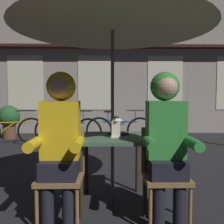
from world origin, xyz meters
name	(u,v)px	position (x,y,z in m)	size (l,w,h in m)	color
ground_plane	(112,203)	(0.00, 0.00, 0.00)	(60.00, 60.00, 0.00)	#232326
cafe_table	(112,146)	(0.00, 0.00, 0.64)	(0.72, 0.72, 0.74)	#42664C
patio_umbrella	(112,12)	(0.00, 0.00, 2.06)	(2.10, 2.10, 2.31)	#4C4C51
lantern	(116,126)	(0.03, -0.05, 0.86)	(0.11, 0.11, 0.23)	white
chair_left	(62,170)	(-0.48, -0.37, 0.49)	(0.40, 0.40, 0.87)	olive
chair_right	(164,169)	(0.48, -0.37, 0.49)	(0.40, 0.40, 0.87)	olive
person_left_hooded	(60,133)	(-0.48, -0.43, 0.85)	(0.45, 0.56, 1.40)	black
person_right_hooded	(166,132)	(0.48, -0.43, 0.85)	(0.45, 0.56, 1.40)	black
shopfront_building	(130,37)	(0.66, 5.40, 3.09)	(10.00, 0.93, 6.20)	#9E9389
bicycle_nearest	(9,131)	(-2.42, 3.21, 0.35)	(1.67, 0.32, 0.84)	black
bicycle_second	(67,131)	(-1.02, 3.22, 0.35)	(1.67, 0.29, 0.84)	black
bicycle_third	(119,130)	(0.24, 3.38, 0.35)	(1.68, 0.14, 0.84)	black
book	(118,134)	(0.07, 0.11, 0.75)	(0.20, 0.14, 0.02)	#661E7A
potted_plant	(9,119)	(-2.79, 4.15, 0.54)	(0.60, 0.60, 0.92)	brown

